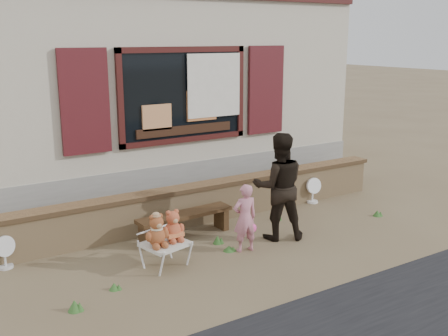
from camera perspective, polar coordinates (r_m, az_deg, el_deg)
ground at (r=8.30m, az=2.21°, el=-7.57°), size 80.00×80.00×0.00m
shopfront at (r=11.75m, az=-10.21°, el=8.68°), size 8.04×5.13×4.00m
brick_wall at (r=8.99m, az=-1.35°, el=-3.55°), size 7.10×0.36×0.67m
bench at (r=8.23m, az=-4.26°, el=-5.60°), size 1.59×0.42×0.40m
folding_chair at (r=7.23m, az=-6.42°, el=-8.32°), size 0.67×0.62×0.35m
teddy_bear_left at (r=7.06m, az=-7.36°, el=-6.67°), size 0.39×0.36×0.45m
teddy_bear_right at (r=7.22m, az=-5.61°, el=-6.15°), size 0.38×0.35×0.45m
child at (r=7.64m, az=2.30°, el=-5.46°), size 0.40×0.29×1.02m
adult at (r=8.07m, az=5.98°, el=-2.01°), size 1.01×0.92×1.67m
fan_left at (r=7.77m, az=-22.80°, el=-8.42°), size 0.30×0.20×0.47m
fan_right at (r=10.06m, az=9.63°, el=-2.38°), size 0.31×0.21×0.49m
grass_tufts at (r=7.66m, az=-0.41°, el=-9.01°), size 5.64×1.35×0.14m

